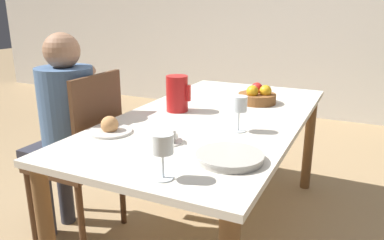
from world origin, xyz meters
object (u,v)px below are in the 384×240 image
(person_seated, at_px, (64,121))
(red_pitcher, at_px, (177,93))
(serving_tray, at_px, (230,157))
(fruit_bowl, at_px, (257,96))
(wine_glass_juice, at_px, (162,146))
(chair_person_side, at_px, (85,154))
(wine_glass_water, at_px, (239,106))
(teacup_near_person, at_px, (166,137))
(bread_plate, at_px, (110,128))

(person_seated, relative_size, red_pitcher, 5.85)
(serving_tray, relative_size, fruit_bowl, 1.15)
(wine_glass_juice, xyz_separation_m, serving_tray, (0.15, 0.25, -0.11))
(red_pitcher, xyz_separation_m, wine_glass_juice, (0.37, -0.80, 0.02))
(chair_person_side, bearing_deg, wine_glass_juice, -121.29)
(chair_person_side, bearing_deg, fruit_bowl, -48.54)
(wine_glass_water, bearing_deg, person_seated, -170.50)
(wine_glass_juice, bearing_deg, wine_glass_water, 83.66)
(person_seated, distance_m, teacup_near_person, 0.73)
(red_pitcher, bearing_deg, chair_person_side, -142.84)
(chair_person_side, bearing_deg, wine_glass_water, -81.63)
(chair_person_side, relative_size, wine_glass_water, 5.67)
(chair_person_side, distance_m, fruit_bowl, 1.09)
(teacup_near_person, bearing_deg, fruit_bowl, 78.86)
(chair_person_side, bearing_deg, red_pitcher, -52.84)
(wine_glass_juice, xyz_separation_m, bread_plate, (-0.48, 0.32, -0.10))
(teacup_near_person, xyz_separation_m, bread_plate, (-0.30, -0.00, -0.00))
(serving_tray, height_order, fruit_bowl, fruit_bowl)
(red_pitcher, relative_size, bread_plate, 0.98)
(wine_glass_water, relative_size, fruit_bowl, 0.75)
(serving_tray, bearing_deg, bread_plate, 173.30)
(wine_glass_water, height_order, fruit_bowl, wine_glass_water)
(wine_glass_water, bearing_deg, serving_tray, -76.37)
(fruit_bowl, bearing_deg, chair_person_side, -138.54)
(person_seated, distance_m, fruit_bowl, 1.15)
(fruit_bowl, bearing_deg, bread_plate, -118.91)
(chair_person_side, distance_m, bread_plate, 0.43)
(wine_glass_water, bearing_deg, chair_person_side, -171.63)
(person_seated, bearing_deg, teacup_near_person, -99.82)
(red_pitcher, height_order, teacup_near_person, red_pitcher)
(bread_plate, bearing_deg, serving_tray, -6.70)
(red_pitcher, bearing_deg, person_seated, -145.58)
(teacup_near_person, bearing_deg, wine_glass_water, 49.83)
(person_seated, height_order, serving_tray, person_seated)
(wine_glass_water, bearing_deg, wine_glass_juice, -96.34)
(wine_glass_water, relative_size, teacup_near_person, 1.17)
(red_pitcher, bearing_deg, fruit_bowl, 45.86)
(serving_tray, bearing_deg, person_seated, 169.15)
(person_seated, height_order, bread_plate, person_seated)
(red_pitcher, relative_size, wine_glass_juice, 1.23)
(red_pitcher, distance_m, wine_glass_water, 0.48)
(wine_glass_juice, bearing_deg, teacup_near_person, 117.81)
(wine_glass_juice, height_order, bread_plate, wine_glass_juice)
(teacup_near_person, bearing_deg, serving_tray, -13.08)
(serving_tray, distance_m, fruit_bowl, 0.94)
(red_pitcher, height_order, wine_glass_juice, red_pitcher)
(person_seated, height_order, fruit_bowl, person_seated)
(person_seated, distance_m, bread_plate, 0.43)
(person_seated, bearing_deg, bread_plate, -107.00)
(fruit_bowl, bearing_deg, person_seated, -140.39)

